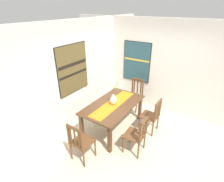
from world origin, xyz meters
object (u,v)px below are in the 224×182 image
centerpiece_vase (113,99)px  dining_table (113,107)px  painting_on_side_wall (137,62)px  chair_3 (81,142)px  chair_1 (135,94)px  chair_2 (152,115)px  painting_on_back_wall (73,69)px  chair_0 (137,135)px

centerpiece_vase → dining_table: bearing=56.1°
painting_on_side_wall → chair_3: bearing=-175.6°
painting_on_side_wall → dining_table: bearing=-173.1°
dining_table → chair_1: 1.24m
centerpiece_vase → chair_1: bearing=-0.6°
centerpiece_vase → chair_1: 1.29m
dining_table → chair_1: (1.23, -0.02, -0.14)m
centerpiece_vase → chair_2: bearing=-64.2°
centerpiece_vase → painting_on_side_wall: 1.75m
painting_on_back_wall → centerpiece_vase: bearing=-78.1°
chair_0 → chair_2: bearing=-0.2°
dining_table → centerpiece_vase: 0.24m
painting_on_side_wall → chair_0: bearing=-152.5°
dining_table → chair_0: size_ratio=1.90×
dining_table → chair_2: bearing=-64.7°
chair_2 → painting_on_back_wall: bearing=108.4°
chair_2 → chair_3: 1.91m
dining_table → chair_3: (-1.27, -0.03, -0.15)m
dining_table → chair_1: chair_1 is taller
chair_0 → chair_3: chair_3 is taller
dining_table → chair_3: 1.28m
centerpiece_vase → chair_1: size_ratio=0.68×
chair_3 → painting_on_back_wall: (1.04, 1.10, 1.05)m
painting_on_back_wall → painting_on_side_wall: (1.89, -0.88, -0.15)m
chair_2 → dining_table: bearing=115.3°
chair_0 → painting_on_side_wall: bearing=27.5°
centerpiece_vase → chair_1: centerpiece_vase is taller
centerpiece_vase → chair_3: 1.33m
dining_table → chair_0: 1.00m
chair_3 → painting_on_back_wall: bearing=46.7°
chair_2 → painting_on_side_wall: size_ratio=0.74×
chair_0 → painting_on_back_wall: bearing=84.2°
chair_3 → chair_1: bearing=0.1°
dining_table → chair_2: (0.42, -0.89, -0.14)m
dining_table → painting_on_back_wall: 1.42m
dining_table → chair_0: bearing=-115.9°
dining_table → centerpiece_vase: size_ratio=2.61×
dining_table → chair_2: size_ratio=1.83×
centerpiece_vase → chair_3: bearing=-179.1°
chair_2 → painting_on_side_wall: bearing=41.5°
chair_0 → dining_table: bearing=64.1°
centerpiece_vase → painting_on_side_wall: bearing=7.1°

